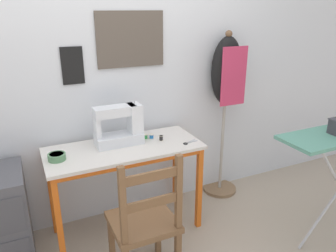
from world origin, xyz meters
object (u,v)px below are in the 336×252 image
(sewing_machine, at_px, (121,126))
(dress_form, at_px, (226,82))
(scissors, at_px, (188,143))
(thread_spool_mid_table, at_px, (151,136))
(wooden_chair, at_px, (145,223))
(thread_spool_far_edge, at_px, (161,138))
(thread_spool_near_machine, at_px, (146,137))
(fabric_bowl, at_px, (57,157))

(sewing_machine, xyz_separation_m, dress_form, (1.01, 0.12, 0.22))
(scissors, bearing_deg, sewing_machine, 156.20)
(sewing_machine, xyz_separation_m, scissors, (0.46, -0.20, -0.14))
(thread_spool_mid_table, xyz_separation_m, wooden_chair, (-0.31, -0.62, -0.31))
(sewing_machine, bearing_deg, thread_spool_far_edge, -13.18)
(thread_spool_near_machine, height_order, thread_spool_far_edge, same)
(thread_spool_far_edge, distance_m, wooden_chair, 0.73)
(dress_form, bearing_deg, thread_spool_mid_table, -170.97)
(scissors, xyz_separation_m, thread_spool_mid_table, (-0.22, 0.20, 0.02))
(scissors, bearing_deg, thread_spool_mid_table, 137.27)
(thread_spool_near_machine, bearing_deg, fabric_bowl, -171.98)
(sewing_machine, bearing_deg, scissors, -23.80)
(thread_spool_far_edge, xyz_separation_m, wooden_chair, (-0.36, -0.55, -0.31))
(fabric_bowl, relative_size, wooden_chair, 0.13)
(wooden_chair, bearing_deg, thread_spool_near_machine, 67.38)
(scissors, relative_size, thread_spool_far_edge, 3.35)
(sewing_machine, bearing_deg, fabric_bowl, -169.98)
(fabric_bowl, xyz_separation_m, thread_spool_mid_table, (0.73, 0.09, -0.01))
(scissors, xyz_separation_m, thread_spool_far_edge, (-0.17, 0.13, 0.02))
(thread_spool_far_edge, relative_size, dress_form, 0.03)
(fabric_bowl, distance_m, thread_spool_mid_table, 0.73)
(thread_spool_near_machine, height_order, wooden_chair, wooden_chair)
(fabric_bowl, xyz_separation_m, thread_spool_far_edge, (0.78, 0.02, -0.00))
(sewing_machine, height_order, fabric_bowl, sewing_machine)
(scissors, bearing_deg, thread_spool_far_edge, 141.14)
(scissors, height_order, dress_form, dress_form)
(scissors, distance_m, thread_spool_far_edge, 0.22)
(thread_spool_mid_table, bearing_deg, thread_spool_far_edge, -52.35)
(thread_spool_far_edge, bearing_deg, sewing_machine, 166.82)
(thread_spool_mid_table, xyz_separation_m, dress_form, (0.77, 0.12, 0.34))
(sewing_machine, xyz_separation_m, thread_spool_near_machine, (0.20, 0.01, -0.12))
(thread_spool_far_edge, bearing_deg, thread_spool_mid_table, 127.65)
(fabric_bowl, xyz_separation_m, scissors, (0.95, -0.12, -0.02))
(fabric_bowl, height_order, dress_form, dress_form)
(scissors, xyz_separation_m, thread_spool_near_machine, (-0.26, 0.21, 0.02))
(wooden_chair, relative_size, dress_form, 0.61)
(scissors, xyz_separation_m, wooden_chair, (-0.53, -0.41, -0.29))
(thread_spool_near_machine, xyz_separation_m, thread_spool_mid_table, (0.04, -0.01, -0.00))
(scissors, xyz_separation_m, dress_form, (0.55, 0.32, 0.36))
(fabric_bowl, bearing_deg, thread_spool_mid_table, 6.70)
(fabric_bowl, relative_size, thread_spool_mid_table, 2.94)
(wooden_chair, bearing_deg, sewing_machine, 84.04)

